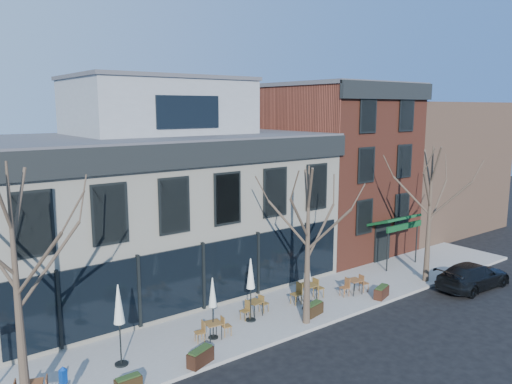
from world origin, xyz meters
TOP-DOWN VIEW (x-y plane):
  - ground at (0.00, 0.00)m, footprint 120.00×120.00m
  - sidewalk_front at (3.25, -2.15)m, footprint 33.50×4.70m
  - corner_building at (0.07, 5.07)m, footprint 18.39×10.39m
  - red_brick_building at (13.00, 4.98)m, footprint 8.20×11.78m
  - bg_building at (23.00, 6.00)m, footprint 12.00×12.00m
  - tree_corner at (-8.49, -3.20)m, footprint 3.93×3.98m
  - tree_mid at (3.01, -3.90)m, footprint 3.50×3.55m
  - tree_right at (12.01, -3.90)m, footprint 3.72×3.77m
  - parked_sedan at (13.34, -5.89)m, footprint 4.90×2.18m
  - call_box at (-7.43, -3.61)m, footprint 0.26×0.25m
  - cafe_set_2 at (-1.15, -2.72)m, footprint 1.66×0.73m
  - cafe_set_3 at (1.61, -1.92)m, footprint 1.67×0.74m
  - cafe_set_4 at (4.78, -2.08)m, footprint 1.98×0.82m
  - cafe_set_5 at (7.36, -2.83)m, footprint 1.77×0.78m
  - umbrella_0 at (-5.03, -2.46)m, footprint 0.50×0.50m
  - umbrella_1 at (-1.13, -2.67)m, footprint 0.42×0.42m
  - umbrella_2 at (1.15, -2.24)m, footprint 0.46×0.46m
  - umbrella_3 at (4.05, -2.80)m, footprint 0.45×0.45m
  - planter_0 at (-5.50, -4.20)m, footprint 0.90×0.37m
  - planter_1 at (-2.66, -4.20)m, footprint 1.19×0.78m
  - planter_2 at (3.82, -3.50)m, footprint 1.12×0.64m
  - planter_3 at (8.04, -4.03)m, footprint 1.15×0.74m

SIDE VIEW (x-z plane):
  - ground at x=0.00m, z-range 0.00..0.00m
  - sidewalk_front at x=3.25m, z-range 0.00..0.15m
  - planter_0 at x=-5.50m, z-range 0.15..0.65m
  - planter_2 at x=3.82m, z-range 0.15..0.74m
  - planter_3 at x=8.04m, z-range 0.15..0.75m
  - planter_1 at x=-2.66m, z-range 0.15..0.77m
  - cafe_set_2 at x=-1.15m, z-range 0.16..1.02m
  - cafe_set_3 at x=1.61m, z-range 0.16..1.02m
  - cafe_set_5 at x=7.36m, z-range 0.16..1.08m
  - cafe_set_4 at x=4.78m, z-range 0.16..1.20m
  - parked_sedan at x=13.34m, z-range 0.00..1.40m
  - call_box at x=-7.43m, z-range 0.19..1.43m
  - umbrella_1 at x=-1.13m, z-range 0.69..3.31m
  - umbrella_3 at x=4.05m, z-range 0.73..3.52m
  - umbrella_2 at x=1.15m, z-range 0.75..3.65m
  - umbrella_0 at x=-5.03m, z-range 0.79..3.93m
  - tree_mid at x=3.01m, z-range 0.27..7.31m
  - tree_right at x=12.01m, z-range 0.28..7.76m
  - tree_corner at x=-8.49m, z-range 0.29..8.21m
  - corner_building at x=0.07m, z-range -0.83..10.27m
  - bg_building at x=23.00m, z-range 0.00..10.00m
  - red_brick_building at x=13.00m, z-range 0.05..11.22m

